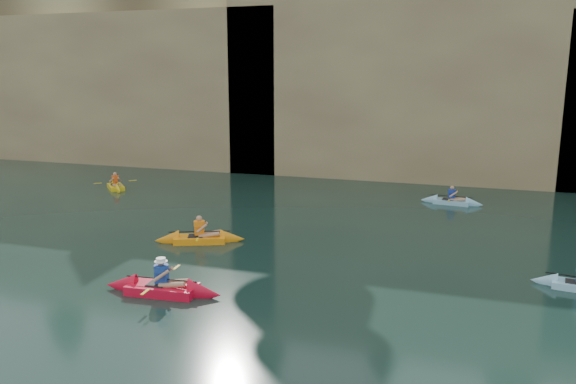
% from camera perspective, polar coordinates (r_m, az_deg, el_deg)
% --- Properties ---
extents(ground, '(160.00, 160.00, 0.00)m').
position_cam_1_polar(ground, '(13.49, -3.68, -15.78)').
color(ground, black).
rests_on(ground, ground).
extents(cliff, '(70.00, 16.00, 12.00)m').
position_cam_1_polar(cliff, '(41.30, 12.08, 11.39)').
color(cliff, tan).
rests_on(cliff, ground).
extents(cliff_slab_west, '(26.00, 2.40, 10.56)m').
position_cam_1_polar(cliff_slab_west, '(41.63, -18.25, 10.07)').
color(cliff_slab_west, tan).
rests_on(cliff_slab_west, ground).
extents(cliff_slab_center, '(24.00, 2.40, 11.40)m').
position_cam_1_polar(cliff_slab_center, '(33.75, 14.10, 10.69)').
color(cliff_slab_center, tan).
rests_on(cliff_slab_center, ground).
extents(sea_cave_west, '(4.50, 1.00, 4.00)m').
position_cam_1_polar(sea_cave_west, '(40.17, -16.17, 5.44)').
color(sea_cave_west, black).
rests_on(sea_cave_west, ground).
extents(sea_cave_center, '(3.50, 1.00, 3.20)m').
position_cam_1_polar(sea_cave_center, '(34.40, 3.63, 4.19)').
color(sea_cave_center, black).
rests_on(sea_cave_center, ground).
extents(main_kayaker, '(3.65, 2.43, 1.34)m').
position_cam_1_polar(main_kayaker, '(16.89, -12.66, -9.49)').
color(main_kayaker, red).
rests_on(main_kayaker, ground).
extents(kayaker_orange, '(3.43, 2.37, 1.29)m').
position_cam_1_polar(kayaker_orange, '(21.51, -8.95, -4.67)').
color(kayaker_orange, orange).
rests_on(kayaker_orange, ground).
extents(kayaker_yellow, '(2.44, 2.51, 1.15)m').
position_cam_1_polar(kayaker_yellow, '(32.35, -17.10, 0.56)').
color(kayaker_yellow, yellow).
rests_on(kayaker_yellow, ground).
extents(kayaker_ltblue_mid, '(3.02, 2.24, 1.13)m').
position_cam_1_polar(kayaker_ltblue_mid, '(28.48, 16.26, -0.91)').
color(kayaker_ltblue_mid, '#85C3DE').
rests_on(kayaker_ltblue_mid, ground).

